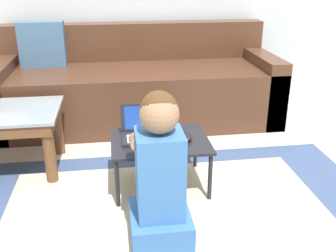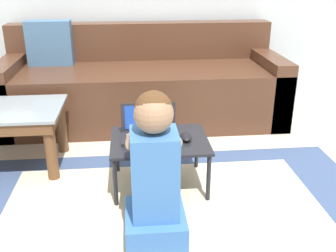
{
  "view_description": "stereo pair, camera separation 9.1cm",
  "coord_description": "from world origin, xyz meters",
  "px_view_note": "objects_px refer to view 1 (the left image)",
  "views": [
    {
      "loc": [
        -0.35,
        -2.08,
        1.23
      ],
      "look_at": [
        -0.05,
        0.01,
        0.36
      ],
      "focal_mm": 42.0,
      "sensor_mm": 36.0,
      "label": 1
    },
    {
      "loc": [
        -0.26,
        -2.09,
        1.23
      ],
      "look_at": [
        -0.05,
        0.01,
        0.36
      ],
      "focal_mm": 42.0,
      "sensor_mm": 36.0,
      "label": 2
    }
  ],
  "objects_px": {
    "laptop_desk": "(160,144)",
    "person_seated": "(160,176)",
    "computer_mouse": "(186,137)",
    "laptop": "(149,133)",
    "couch": "(136,87)"
  },
  "relations": [
    {
      "from": "laptop_desk",
      "to": "person_seated",
      "type": "bearing_deg",
      "value": -97.08
    },
    {
      "from": "computer_mouse",
      "to": "laptop",
      "type": "bearing_deg",
      "value": 166.99
    },
    {
      "from": "couch",
      "to": "laptop",
      "type": "relative_size",
      "value": 7.15
    },
    {
      "from": "couch",
      "to": "laptop_desk",
      "type": "bearing_deg",
      "value": -87.07
    },
    {
      "from": "laptop",
      "to": "person_seated",
      "type": "relative_size",
      "value": 0.43
    },
    {
      "from": "laptop",
      "to": "computer_mouse",
      "type": "xyz_separation_m",
      "value": [
        0.21,
        -0.05,
        -0.02
      ]
    },
    {
      "from": "couch",
      "to": "person_seated",
      "type": "height_order",
      "value": "couch"
    },
    {
      "from": "laptop_desk",
      "to": "laptop",
      "type": "bearing_deg",
      "value": 157.48
    },
    {
      "from": "computer_mouse",
      "to": "person_seated",
      "type": "distance_m",
      "value": 0.5
    },
    {
      "from": "couch",
      "to": "laptop",
      "type": "height_order",
      "value": "couch"
    },
    {
      "from": "couch",
      "to": "person_seated",
      "type": "distance_m",
      "value": 1.63
    },
    {
      "from": "laptop_desk",
      "to": "person_seated",
      "type": "distance_m",
      "value": 0.49
    },
    {
      "from": "laptop",
      "to": "person_seated",
      "type": "bearing_deg",
      "value": -90.34
    },
    {
      "from": "laptop_desk",
      "to": "person_seated",
      "type": "relative_size",
      "value": 0.75
    },
    {
      "from": "laptop_desk",
      "to": "computer_mouse",
      "type": "bearing_deg",
      "value": -9.14
    }
  ]
}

